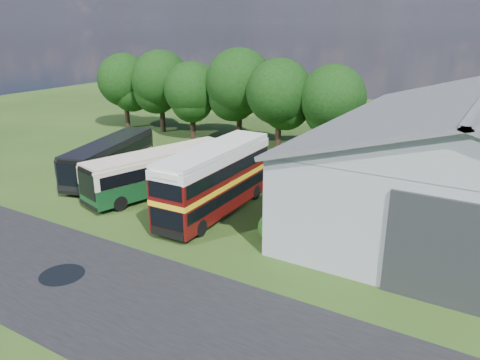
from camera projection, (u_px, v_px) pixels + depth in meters
The scene contains 15 objects.
ground at pixel (127, 258), 24.93m from camera, with size 120.00×120.00×0.00m, color #213B12.
asphalt_road at pixel (129, 302), 21.03m from camera, with size 60.00×8.00×0.02m, color black.
puddle at pixel (62, 275), 23.23m from camera, with size 2.20×2.20×0.01m, color black.
tree_far_left at pixel (124, 80), 53.85m from camera, with size 6.12×6.12×8.64m.
tree_left_a at pixel (161, 80), 51.72m from camera, with size 6.46×6.46×9.12m.
tree_left_b at pixel (192, 90), 48.66m from camera, with size 5.78×5.78×8.16m.
tree_mid at pixel (239, 82), 46.97m from camera, with size 6.80×6.80×9.60m.
tree_right_a at pixel (279, 92), 43.88m from camera, with size 6.26×6.26×8.83m.
tree_right_b at pixel (333, 98), 42.16m from camera, with size 5.98×5.98×8.45m.
shrub_front at pixel (272, 239), 27.06m from camera, with size 1.70×1.70×1.70m, color #194714.
shrub_mid at pixel (287, 227), 28.69m from camera, with size 1.60×1.60×1.60m, color #194714.
shrub_back at pixel (301, 216), 30.31m from camera, with size 1.80×1.80×1.80m, color #194714.
bus_green_single at pixel (160, 171), 34.02m from camera, with size 5.62×11.60×3.12m.
bus_maroon_double at pixel (215, 181), 30.20m from camera, with size 2.95×10.40×4.44m.
bus_dark_single at pixel (110, 158), 37.60m from camera, with size 5.32×11.01×2.96m.
Camera 1 is at (16.65, -15.97, 11.95)m, focal length 35.00 mm.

